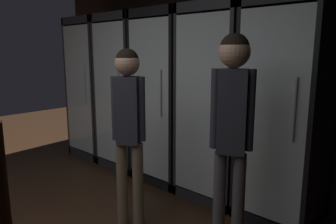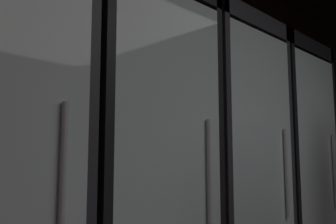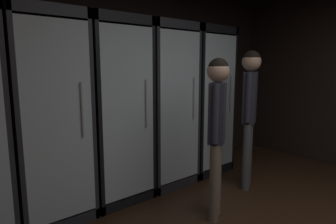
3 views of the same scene
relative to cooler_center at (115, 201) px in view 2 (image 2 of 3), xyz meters
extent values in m
cube|color=black|center=(0.50, 0.34, 0.41)|extent=(6.00, 0.06, 2.80)
cube|color=#2B2B30|center=(-0.39, -0.05, 0.02)|extent=(0.04, 0.67, 2.01)
cylinder|color=#B2B2B7|center=(-0.51, -0.40, 0.12)|extent=(0.02, 0.02, 0.50)
cylinder|color=#194723|center=(-0.57, -0.06, 0.43)|extent=(0.06, 0.06, 0.22)
cylinder|color=#194723|center=(-0.57, -0.06, 0.58)|extent=(0.02, 0.02, 0.08)
cylinder|color=#B2332D|center=(-0.57, -0.06, 0.41)|extent=(0.06, 0.06, 0.09)
cube|color=black|center=(0.00, 0.27, 0.02)|extent=(0.69, 0.04, 2.01)
cube|color=black|center=(-0.32, -0.05, 0.02)|extent=(0.04, 0.67, 2.01)
cube|color=black|center=(0.32, -0.05, 0.02)|extent=(0.04, 0.67, 2.01)
cube|color=white|center=(0.00, 0.24, 0.02)|extent=(0.61, 0.02, 1.77)
cube|color=silver|center=(0.00, -0.37, 0.02)|extent=(0.61, 0.02, 1.77)
cylinder|color=#B2B2B7|center=(0.21, -0.40, 0.12)|extent=(0.02, 0.02, 0.50)
cylinder|color=#9EAD99|center=(-0.15, -0.02, 0.00)|extent=(0.02, 0.02, 0.09)
cylinder|color=#336B38|center=(0.15, 0.00, -0.02)|extent=(0.03, 0.03, 0.07)
cube|color=silver|center=(0.00, -0.05, 0.31)|extent=(0.59, 0.59, 0.02)
cylinder|color=#194723|center=(-0.21, -0.04, 0.43)|extent=(0.07, 0.07, 0.23)
cylinder|color=#194723|center=(-0.21, -0.04, 0.58)|extent=(0.03, 0.03, 0.08)
cylinder|color=#B2332D|center=(-0.21, -0.04, 0.41)|extent=(0.08, 0.08, 0.08)
cylinder|color=brown|center=(-0.07, -0.09, 0.42)|extent=(0.07, 0.07, 0.22)
cylinder|color=brown|center=(-0.07, -0.09, 0.57)|extent=(0.02, 0.02, 0.07)
cylinder|color=white|center=(-0.07, -0.09, 0.41)|extent=(0.07, 0.07, 0.07)
cylinder|color=#336B38|center=(0.08, -0.05, 0.41)|extent=(0.07, 0.07, 0.19)
cylinder|color=#336B38|center=(0.08, -0.05, 0.54)|extent=(0.03, 0.03, 0.07)
cylinder|color=#B2332D|center=(0.08, -0.05, 0.39)|extent=(0.07, 0.07, 0.07)
cylinder|color=brown|center=(0.22, -0.04, 0.41)|extent=(0.07, 0.07, 0.18)
cylinder|color=brown|center=(0.22, -0.04, 0.53)|extent=(0.02, 0.02, 0.07)
cylinder|color=#2D2D33|center=(0.22, -0.04, 0.40)|extent=(0.07, 0.07, 0.06)
cube|color=#2B2B30|center=(0.72, 0.27, 0.02)|extent=(0.69, 0.04, 2.01)
cube|color=#2B2B30|center=(0.39, -0.05, 0.02)|extent=(0.04, 0.67, 2.01)
cube|color=#2B2B30|center=(1.04, -0.05, 0.02)|extent=(0.04, 0.67, 2.01)
cube|color=#2B2B30|center=(0.72, -0.05, 0.98)|extent=(0.69, 0.67, 0.10)
cube|color=white|center=(0.72, 0.24, 0.02)|extent=(0.61, 0.02, 1.77)
cube|color=silver|center=(0.72, -0.37, 0.02)|extent=(0.61, 0.02, 1.77)
cylinder|color=#B2B2B7|center=(0.92, -0.40, 0.12)|extent=(0.02, 0.02, 0.50)
cylinder|color=#336B38|center=(0.58, -0.01, -0.16)|extent=(0.07, 0.07, 0.22)
cylinder|color=#336B38|center=(0.58, -0.01, -0.01)|extent=(0.02, 0.02, 0.08)
cylinder|color=#194723|center=(0.86, 0.00, -0.18)|extent=(0.08, 0.08, 0.19)
cylinder|color=#194723|center=(0.86, 0.00, -0.04)|extent=(0.03, 0.03, 0.08)
cylinder|color=tan|center=(0.86, 0.00, -0.19)|extent=(0.08, 0.08, 0.06)
cube|color=silver|center=(0.72, -0.05, 0.31)|extent=(0.59, 0.59, 0.02)
cylinder|color=brown|center=(0.57, -0.05, 0.43)|extent=(0.08, 0.08, 0.24)
cylinder|color=brown|center=(0.57, -0.05, 0.60)|extent=(0.03, 0.03, 0.08)
cylinder|color=white|center=(0.57, -0.05, 0.41)|extent=(0.08, 0.08, 0.06)
cylinder|color=gray|center=(0.86, -0.01, 0.43)|extent=(0.06, 0.06, 0.24)
cylinder|color=gray|center=(0.86, -0.01, 0.60)|extent=(0.02, 0.02, 0.10)
cylinder|color=beige|center=(0.86, -0.01, 0.44)|extent=(0.06, 0.06, 0.08)
cube|color=black|center=(1.43, 0.27, 0.02)|extent=(0.69, 0.04, 2.01)
cube|color=black|center=(1.11, -0.05, 0.02)|extent=(0.04, 0.67, 2.01)
cube|color=black|center=(1.76, -0.05, 0.02)|extent=(0.04, 0.67, 2.01)
cube|color=black|center=(1.43, -0.05, 0.98)|extent=(0.69, 0.67, 0.10)
cube|color=white|center=(1.43, 0.24, 0.02)|extent=(0.61, 0.02, 1.77)
cube|color=silver|center=(1.43, -0.37, 0.02)|extent=(0.61, 0.02, 1.77)
cylinder|color=#B2B2B7|center=(1.64, -0.40, 0.12)|extent=(0.02, 0.02, 0.50)
cylinder|color=gray|center=(1.24, -0.02, -0.17)|extent=(0.08, 0.08, 0.21)
cylinder|color=gray|center=(1.24, -0.02, -0.03)|extent=(0.03, 0.03, 0.09)
cylinder|color=tan|center=(1.24, -0.02, -0.17)|extent=(0.08, 0.08, 0.05)
cylinder|color=#336B38|center=(1.44, -0.09, -0.15)|extent=(0.08, 0.08, 0.24)
cylinder|color=#336B38|center=(1.44, -0.09, 0.01)|extent=(0.03, 0.03, 0.10)
cylinder|color=#B2332D|center=(1.44, -0.09, -0.15)|extent=(0.08, 0.08, 0.09)
cylinder|color=black|center=(1.63, -0.03, -0.16)|extent=(0.07, 0.07, 0.23)
cylinder|color=black|center=(1.63, -0.03, 0.00)|extent=(0.03, 0.03, 0.09)
cylinder|color=#B2332D|center=(1.63, -0.03, -0.19)|extent=(0.08, 0.08, 0.06)
cube|color=silver|center=(1.43, -0.05, 0.31)|extent=(0.59, 0.59, 0.02)
cylinder|color=brown|center=(1.20, -0.05, 0.41)|extent=(0.07, 0.07, 0.19)
cylinder|color=brown|center=(1.20, -0.05, 0.55)|extent=(0.03, 0.03, 0.09)
cylinder|color=white|center=(1.20, -0.05, 0.41)|extent=(0.07, 0.07, 0.07)
cylinder|color=#194723|center=(1.35, -0.07, 0.43)|extent=(0.08, 0.08, 0.24)
cylinder|color=#194723|center=(1.35, -0.07, 0.58)|extent=(0.03, 0.03, 0.06)
cylinder|color=#B2332D|center=(1.35, -0.07, 0.44)|extent=(0.08, 0.08, 0.08)
cylinder|color=gray|center=(1.50, -0.07, 0.43)|extent=(0.07, 0.07, 0.24)
cylinder|color=gray|center=(1.50, -0.07, 0.58)|extent=(0.02, 0.02, 0.06)
cylinder|color=white|center=(1.50, -0.07, 0.41)|extent=(0.07, 0.07, 0.07)
cylinder|color=gray|center=(1.66, -0.06, 0.43)|extent=(0.07, 0.07, 0.23)
cylinder|color=gray|center=(1.66, -0.06, 0.59)|extent=(0.02, 0.02, 0.08)
cylinder|color=#2D2D33|center=(1.66, -0.06, 0.42)|extent=(0.07, 0.07, 0.07)
camera|label=1|loc=(2.55, -2.85, 0.56)|focal=34.19mm
camera|label=2|loc=(-1.12, -1.43, 0.19)|focal=40.40mm
camera|label=3|loc=(-1.60, -2.89, 0.52)|focal=31.23mm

